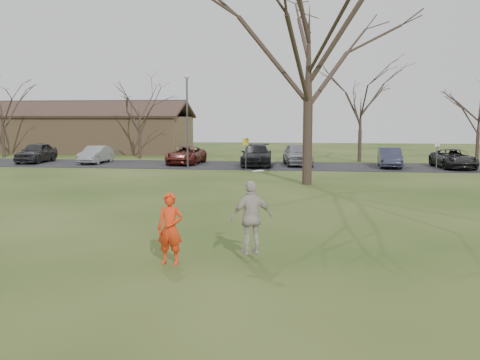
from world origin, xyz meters
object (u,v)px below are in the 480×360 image
object	(u,v)px
player_defender	(170,229)
building	(87,132)
car_1	(96,154)
catching_play	(252,218)
car_5	(390,157)
car_4	(298,154)
lamp_post	(187,109)
car_3	(256,155)
car_2	(186,155)
car_6	(453,159)
big_tree	(309,44)
car_0	(36,152)

from	to	relation	value
player_defender	building	distance (m)	42.52
car_1	catching_play	world-z (taller)	catching_play
car_5	catching_play	bearing A→B (deg)	-101.96
car_4	building	distance (m)	24.75
catching_play	lamp_post	bearing A→B (deg)	107.00
car_3	car_4	world-z (taller)	car_4
car_1	car_2	distance (m)	6.81
lamp_post	car_4	bearing A→B (deg)	21.97
car_6	big_tree	distance (m)	14.97
car_5	car_4	bearing A→B (deg)	176.43
building	big_tree	bearing A→B (deg)	-46.27
car_5	big_tree	world-z (taller)	big_tree
car_6	building	xyz separation A→B (m)	(-31.67, 13.49, 1.26)
car_0	big_tree	bearing A→B (deg)	-30.21
big_tree	lamp_post	bearing A→B (deg)	136.85
player_defender	car_1	size ratio (longest dim) A/B	0.43
building	lamp_post	world-z (taller)	lamp_post
car_3	building	distance (m)	22.82
car_0	building	size ratio (longest dim) A/B	0.21
car_1	car_6	size ratio (longest dim) A/B	0.85
car_3	car_4	size ratio (longest dim) A/B	1.12
car_2	building	bearing A→B (deg)	139.00
car_5	building	bearing A→B (deg)	157.87
car_2	car_6	xyz separation A→B (m)	(18.46, -0.84, -0.01)
car_1	car_3	size ratio (longest dim) A/B	0.76
car_3	car_6	world-z (taller)	car_3
catching_play	big_tree	world-z (taller)	big_tree
building	lamp_post	bearing A→B (deg)	-47.91
car_2	car_3	bearing A→B (deg)	-5.35
car_3	car_5	world-z (taller)	car_3
car_4	lamp_post	world-z (taller)	lamp_post
car_4	lamp_post	distance (m)	8.47
catching_play	building	distance (m)	42.94
car_1	car_3	bearing A→B (deg)	-1.77
car_1	car_5	world-z (taller)	car_5
catching_play	big_tree	bearing A→B (deg)	85.11
car_4	player_defender	bearing A→B (deg)	-103.71
car_1	car_4	size ratio (longest dim) A/B	0.85
catching_play	car_0	bearing A→B (deg)	127.65
player_defender	building	world-z (taller)	building
player_defender	car_0	size ratio (longest dim) A/B	0.38
player_defender	big_tree	size ratio (longest dim) A/B	0.12
car_5	lamp_post	size ratio (longest dim) A/B	0.65
car_1	big_tree	bearing A→B (deg)	-32.27
car_2	car_3	distance (m)	5.29
lamp_post	car_3	bearing A→B (deg)	25.41
car_0	car_3	xyz separation A→B (m)	(16.75, -0.51, -0.01)
car_5	building	world-z (taller)	building
catching_play	lamp_post	xyz separation A→B (m)	(-6.75, 22.08, 2.92)
car_2	car_5	distance (m)	14.37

